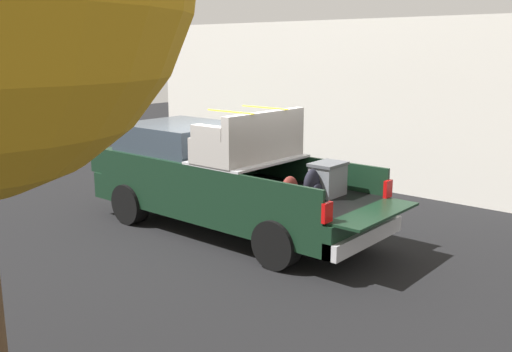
# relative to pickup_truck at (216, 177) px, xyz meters

# --- Properties ---
(ground_plane) EXTENTS (40.00, 40.00, 0.00)m
(ground_plane) POSITION_rel_pickup_truck_xyz_m (-0.35, 0.00, -0.95)
(ground_plane) COLOR black
(pickup_truck) EXTENTS (6.05, 2.06, 2.23)m
(pickup_truck) POSITION_rel_pickup_truck_xyz_m (0.00, 0.00, 0.00)
(pickup_truck) COLOR black
(pickup_truck) RESTS_ON ground_plane
(building_facade) EXTENTS (11.45, 0.36, 3.88)m
(building_facade) POSITION_rel_pickup_truck_xyz_m (0.61, -4.62, 0.99)
(building_facade) COLOR silver
(building_facade) RESTS_ON ground_plane
(trash_can) EXTENTS (0.60, 0.60, 0.98)m
(trash_can) POSITION_rel_pickup_truck_xyz_m (3.25, -3.34, -0.45)
(trash_can) COLOR #1E592D
(trash_can) RESTS_ON ground_plane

